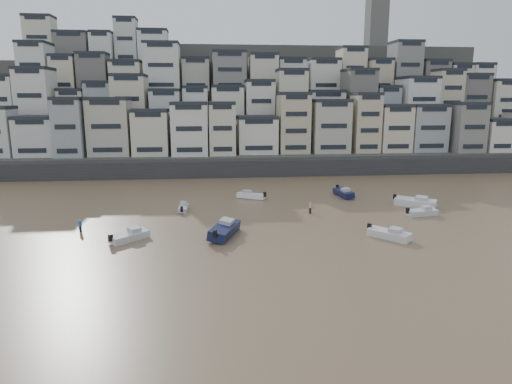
{
  "coord_description": "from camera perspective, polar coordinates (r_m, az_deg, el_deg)",
  "views": [
    {
      "loc": [
        0.69,
        -30.38,
        16.85
      ],
      "look_at": [
        6.8,
        30.0,
        4.0
      ],
      "focal_mm": 32.0,
      "sensor_mm": 36.0,
      "label": 1
    }
  ],
  "objects": [
    {
      "name": "person_pink",
      "position": [
        66.96,
        6.8,
        -1.94
      ],
      "size": [
        0.44,
        0.44,
        1.74
      ],
      "primitive_type": null,
      "color": "pink",
      "rests_on": "ground"
    },
    {
      "name": "boat_i",
      "position": [
        79.06,
        10.89,
        0.03
      ],
      "size": [
        2.61,
        6.17,
        1.63
      ],
      "primitive_type": null,
      "rotation": [
        0.0,
        0.0,
        -1.46
      ],
      "color": "#13163C",
      "rests_on": "ground"
    },
    {
      "name": "ground",
      "position": [
        34.75,
        -6.47,
        -17.13
      ],
      "size": [
        400.0,
        400.0,
        0.0
      ],
      "primitive_type": "plane",
      "color": "brown",
      "rests_on": "ground"
    },
    {
      "name": "boat_b",
      "position": [
        57.15,
        16.32,
        -4.89
      ],
      "size": [
        5.12,
        5.4,
        1.53
      ],
      "primitive_type": null,
      "rotation": [
        0.0,
        0.0,
        -0.84
      ],
      "color": "silver",
      "rests_on": "ground"
    },
    {
      "name": "harbor_wall",
      "position": [
        97.02,
        -0.2,
        3.0
      ],
      "size": [
        140.0,
        3.0,
        3.5
      ],
      "primitive_type": "cube",
      "color": "#38383A",
      "rests_on": "ground"
    },
    {
      "name": "boat_c",
      "position": [
        55.91,
        -3.97,
        -4.55
      ],
      "size": [
        4.75,
        7.71,
        2.0
      ],
      "primitive_type": null,
      "rotation": [
        0.0,
        0.0,
        1.22
      ],
      "color": "#131A3C",
      "rests_on": "ground"
    },
    {
      "name": "boat_j",
      "position": [
        56.19,
        -15.54,
        -5.17
      ],
      "size": [
        5.02,
        4.95,
        1.45
      ],
      "primitive_type": null,
      "rotation": [
        0.0,
        0.0,
        0.77
      ],
      "color": "silver",
      "rests_on": "ground"
    },
    {
      "name": "hillside",
      "position": [
        136.01,
        0.16,
        10.33
      ],
      "size": [
        141.04,
        66.0,
        50.0
      ],
      "color": "#4C4C47",
      "rests_on": "ground"
    },
    {
      "name": "boat_g",
      "position": [
        74.69,
        19.28,
        -1.05
      ],
      "size": [
        6.63,
        5.77,
        1.82
      ],
      "primitive_type": null,
      "rotation": [
        0.0,
        0.0,
        -0.65
      ],
      "color": "silver",
      "rests_on": "ground"
    },
    {
      "name": "boat_d",
      "position": [
        69.5,
        20.03,
        -2.25
      ],
      "size": [
        5.09,
        2.3,
        1.34
      ],
      "primitive_type": null,
      "rotation": [
        0.0,
        0.0,
        0.15
      ],
      "color": "silver",
      "rests_on": "ground"
    },
    {
      "name": "boat_f",
      "position": [
        68.94,
        -9.1,
        -1.84
      ],
      "size": [
        1.59,
        4.37,
        1.18
      ],
      "primitive_type": null,
      "rotation": [
        0.0,
        0.0,
        1.53
      ],
      "color": "silver",
      "rests_on": "ground"
    },
    {
      "name": "person_blue",
      "position": [
        61.46,
        -21.12,
        -3.94
      ],
      "size": [
        0.44,
        0.44,
        1.74
      ],
      "primitive_type": null,
      "color": "blue",
      "rests_on": "ground"
    },
    {
      "name": "boat_h",
      "position": [
        76.09,
        -0.61,
        -0.29
      ],
      "size": [
        5.38,
        3.94,
        1.42
      ],
      "primitive_type": null,
      "rotation": [
        0.0,
        0.0,
        2.65
      ],
      "color": "white",
      "rests_on": "ground"
    }
  ]
}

